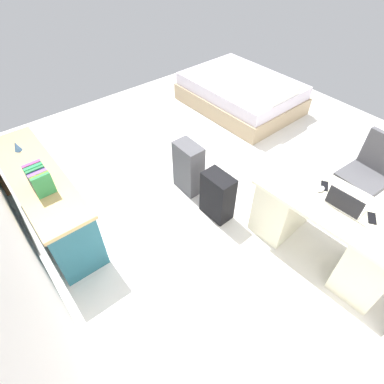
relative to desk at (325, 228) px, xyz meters
The scene contains 13 objects.
ground_plane 1.53m from the desk, ahead, with size 5.95×5.95×0.00m, color silver.
desk is the anchor object (origin of this frame).
office_chair 0.93m from the desk, 82.19° to the right, with size 0.52×0.52×0.94m.
credenza 2.91m from the desk, 43.18° to the left, with size 1.80×0.48×0.74m.
bed 3.08m from the desk, 30.00° to the right, with size 1.93×1.45×0.58m.
suitcase_black 1.16m from the desk, 23.87° to the left, with size 0.36×0.22×0.59m, color black.
suitcase_spare_grey 1.67m from the desk, 15.57° to the left, with size 0.36×0.22×0.67m, color #4C4C51.
laptop 0.40m from the desk, behind, with size 0.32×0.24×0.21m.
computer_mouse 0.42m from the desk, ahead, with size 0.06×0.10×0.03m, color white.
cell_phone_near_laptop 0.46m from the desk, 164.73° to the right, with size 0.07×0.14×0.01m, color black.
cell_phone_by_mouse 0.43m from the desk, 27.15° to the right, with size 0.07×0.14×0.01m, color black.
book_row 2.78m from the desk, 46.83° to the left, with size 0.27×0.17×0.23m.
figurine_small 3.31m from the desk, 37.36° to the left, with size 0.08×0.08×0.11m, color #4C7FBF.
Camera 1 is at (-2.14, 2.33, 2.79)m, focal length 29.09 mm.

